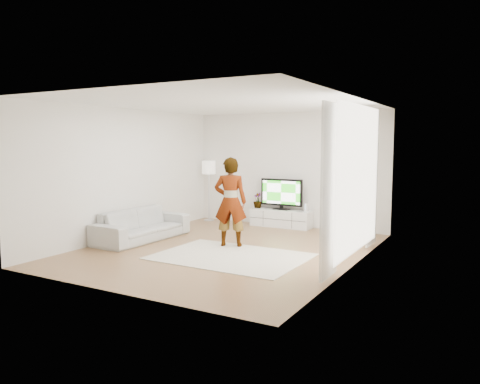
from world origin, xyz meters
The scene contains 17 objects.
floor centered at (0.00, 0.00, 0.00)m, with size 6.00×6.00×0.00m, color #956A43.
ceiling centered at (0.00, 0.00, 2.80)m, with size 6.00×6.00×0.00m, color white.
wall_left centered at (-2.50, 0.00, 1.40)m, with size 0.02×6.00×2.80m, color silver.
wall_right centered at (2.50, 0.00, 1.40)m, with size 0.02×6.00×2.80m, color silver.
wall_back centered at (0.00, 3.00, 1.40)m, with size 5.00×0.02×2.80m, color silver.
wall_front centered at (0.00, -3.00, 1.40)m, with size 5.00×0.02×2.80m, color silver.
window centered at (2.48, 0.30, 1.45)m, with size 0.01×2.60×2.50m, color white.
curtain_near centered at (2.40, -1.00, 1.35)m, with size 0.04×0.70×2.60m, color white.
curtain_far centered at (2.40, 1.60, 1.35)m, with size 0.04×0.70×2.60m, color white.
media_console centered at (-0.08, 2.76, 0.21)m, with size 1.52×0.43×0.43m.
television centered at (-0.08, 2.79, 0.84)m, with size 1.08×0.21×0.75m.
game_console centered at (0.59, 2.76, 0.53)m, with size 0.05×0.16×0.21m.
potted_plant centered at (-0.72, 2.77, 0.62)m, with size 0.22×0.22×0.38m, color #3F7238.
rug centered at (0.38, -0.46, 0.01)m, with size 2.67×1.92×0.01m, color beige.
player centered at (-0.06, 0.28, 0.90)m, with size 0.65×0.42×1.77m, color #334772.
sofa centered at (-2.02, -0.10, 0.33)m, with size 2.23×0.87×0.65m, color #B7B7B2.
floor_lamp centered at (-2.14, 2.69, 1.35)m, with size 0.35×0.35×1.59m.
Camera 1 is at (4.61, -7.63, 2.07)m, focal length 35.00 mm.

